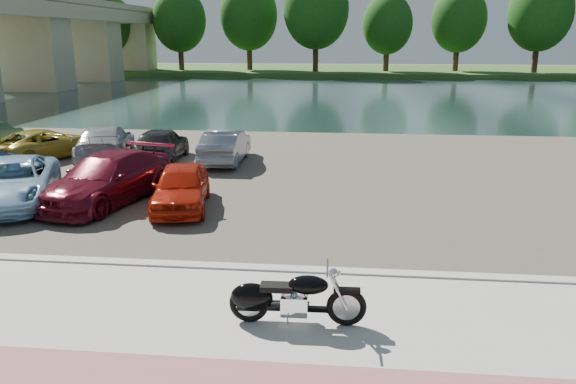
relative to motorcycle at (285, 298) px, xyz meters
The scene contains 16 objects.
ground 0.65m from the motorcycle, 123.68° to the left, with size 200.00×200.00×0.00m, color #595447.
promenade 0.91m from the motorcycle, 104.06° to the right, with size 60.00×6.00×0.10m, color #AEADA4.
kerb 2.33m from the motorcycle, 94.58° to the left, with size 60.00×0.30×0.14m, color #AEADA4.
parking_lot 11.29m from the motorcycle, 90.93° to the left, with size 60.00×18.00×0.04m, color #453F38.
river 40.28m from the motorcycle, 90.26° to the left, with size 120.00×40.00×0.00m, color #172A28.
far_bank 72.27m from the motorcycle, 90.14° to the left, with size 120.00×24.00×0.60m, color #294C1B.
bridge 50.24m from the motorcycle, 124.31° to the left, with size 7.00×56.00×8.55m.
far_trees 66.56m from the motorcycle, 86.38° to the left, with size 70.25×10.68×12.52m.
motorcycle is the anchor object (origin of this frame).
car_2 10.81m from the motorcycle, 143.83° to the left, with size 2.23×4.85×1.35m, color #9BC6E1.
car_3 9.21m from the motorcycle, 131.19° to the left, with size 2.02×4.97×1.44m, color maroon.
car_4 7.54m from the motorcycle, 119.56° to the left, with size 1.50×3.72×1.27m, color red.
car_6 16.83m from the motorcycle, 131.51° to the left, with size 2.04×4.42×1.23m, color olive.
car_7 15.40m from the motorcycle, 124.20° to the left, with size 1.97×4.86×1.41m, color #9B9CA4.
car_8 14.14m from the motorcycle, 116.62° to the left, with size 1.62×4.03×1.37m, color black.
car_9 13.26m from the motorcycle, 106.38° to the left, with size 1.39×3.98×1.31m, color slate.
Camera 1 is at (1.14, -8.87, 4.81)m, focal length 35.00 mm.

